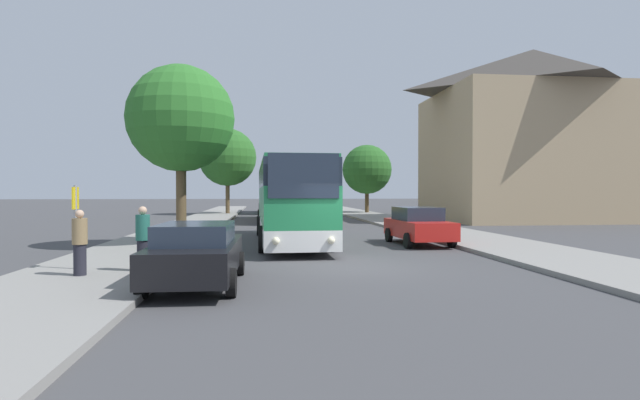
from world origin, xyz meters
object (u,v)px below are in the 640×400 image
bus_stop_sign (76,217)px  pedestrian_waiting_far (80,243)px  bus_middle (277,197)px  parked_car_left_curb (197,253)px  parked_car_right_near (418,225)px  pedestrian_waiting_near (143,238)px  tree_left_far (181,119)px  bus_rear (272,196)px  tree_right_near (367,169)px  tree_left_near (228,157)px  bus_front (290,200)px

bus_stop_sign → pedestrian_waiting_far: (0.50, -1.14, -0.59)m
bus_middle → bus_stop_sign: size_ratio=5.30×
parked_car_left_curb → pedestrian_waiting_far: 3.12m
parked_car_left_curb → parked_car_right_near: 11.70m
pedestrian_waiting_near → pedestrian_waiting_far: 1.49m
bus_stop_sign → bus_middle: bearing=76.1°
parked_car_left_curb → pedestrian_waiting_far: size_ratio=2.84×
tree_left_far → bus_stop_sign: bearing=-105.8°
bus_rear → tree_right_near: 10.37m
bus_rear → parked_car_right_near: 33.07m
bus_stop_sign → pedestrian_waiting_near: bearing=-17.4°
bus_middle → tree_right_near: size_ratio=1.73×
parked_car_left_curb → pedestrian_waiting_far: (-2.97, 0.95, 0.18)m
bus_middle → pedestrian_waiting_far: (-5.58, -25.69, -0.84)m
bus_middle → tree_left_far: tree_left_far is taller
bus_middle → pedestrian_waiting_far: bus_middle is taller
bus_stop_sign → tree_left_near: (1.59, 35.40, 4.06)m
bus_front → bus_rear: 31.16m
pedestrian_waiting_far → tree_left_near: size_ratio=0.20×
pedestrian_waiting_near → pedestrian_waiting_far: pedestrian_waiting_near is taller
parked_car_right_near → tree_left_near: (-9.97, 29.03, 4.80)m
pedestrian_waiting_far → tree_left_far: 8.60m
pedestrian_waiting_far → bus_front: bearing=-91.4°
parked_car_left_curb → pedestrian_waiting_near: pedestrian_waiting_near is taller
parked_car_right_near → bus_stop_sign: 13.22m
tree_left_near → bus_front: bearing=-80.5°
parked_car_left_curb → bus_front: bearing=75.6°
tree_left_near → parked_car_right_near: bearing=-71.0°
bus_middle → tree_right_near: bearing=51.2°
bus_rear → pedestrian_waiting_far: (-5.51, -40.10, -0.87)m
bus_middle → bus_rear: size_ratio=1.14×
bus_middle → tree_left_far: (-4.30, -18.27, 3.32)m
bus_front → tree_left_far: size_ratio=1.71×
bus_front → pedestrian_waiting_near: (-4.31, -8.40, -0.86)m
bus_stop_sign → tree_left_near: bearing=87.4°
bus_middle → parked_car_right_near: bearing=-72.6°
bus_stop_sign → tree_right_near: 39.54m
bus_rear → tree_left_near: (-4.43, -3.56, 3.78)m
bus_rear → pedestrian_waiting_near: size_ratio=6.18×
bus_front → pedestrian_waiting_far: (-5.70, -8.94, -0.89)m
bus_middle → parked_car_left_curb: 26.78m
parked_car_right_near → tree_left_far: 10.68m
parked_car_right_near → bus_stop_sign: (-11.56, -6.37, 0.74)m
parked_car_left_curb → bus_stop_sign: bus_stop_sign is taller
bus_stop_sign → pedestrian_waiting_near: size_ratio=1.33×
bus_middle → tree_right_near: tree_right_near is taller
parked_car_right_near → tree_left_near: bearing=-72.9°
parked_car_right_near → bus_middle: bearing=-75.1°
tree_left_far → tree_right_near: bearing=65.1°
bus_rear → tree_right_near: tree_right_near is taller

